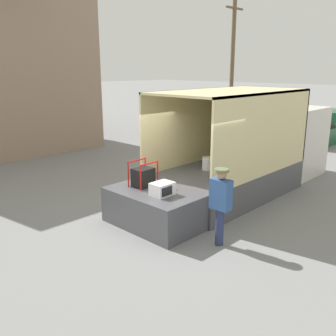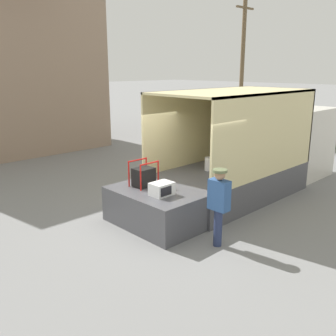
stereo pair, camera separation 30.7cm
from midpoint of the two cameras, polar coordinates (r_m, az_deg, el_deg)
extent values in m
plane|color=gray|center=(9.58, 1.74, -7.54)|extent=(160.00, 160.00, 0.00)
cube|color=silver|center=(13.85, 18.89, 3.86)|extent=(2.19, 2.21, 2.37)
cube|color=#4C4C51|center=(11.15, 10.27, -2.15)|extent=(4.72, 2.40, 0.86)
cube|color=beige|center=(11.51, 5.90, 6.41)|extent=(4.72, 0.06, 2.21)
cube|color=beige|center=(10.18, 16.01, 4.78)|extent=(4.72, 0.06, 2.21)
cube|color=beige|center=(12.75, 16.82, 6.69)|extent=(0.06, 2.40, 2.21)
cube|color=beige|center=(10.68, 10.93, 11.37)|extent=(4.72, 2.40, 0.06)
cylinder|color=silver|center=(10.67, 7.21, 0.63)|extent=(0.29, 0.29, 0.37)
cube|color=olive|center=(10.58, 10.27, 0.13)|extent=(0.44, 0.32, 0.28)
cube|color=#4C4C51|center=(8.98, -1.29, -6.16)|extent=(1.36, 2.28, 0.86)
cube|color=white|center=(8.53, 0.07, -3.20)|extent=(0.51, 0.39, 0.30)
cube|color=black|center=(8.36, 0.77, -3.58)|extent=(0.32, 0.01, 0.20)
cube|color=black|center=(9.16, -2.77, -1.40)|extent=(0.48, 0.39, 0.46)
cylinder|color=slate|center=(9.27, -1.89, -1.03)|extent=(0.18, 0.21, 0.21)
cylinder|color=red|center=(8.79, -3.20, -1.49)|extent=(0.04, 0.04, 0.64)
cylinder|color=red|center=(9.15, -0.54, -0.80)|extent=(0.04, 0.04, 0.64)
cylinder|color=red|center=(9.12, -5.03, -0.91)|extent=(0.04, 0.04, 0.64)
cylinder|color=red|center=(9.47, -2.40, -0.27)|extent=(0.04, 0.04, 0.64)
cylinder|color=red|center=(8.89, -1.86, 0.72)|extent=(0.56, 0.04, 0.04)
cylinder|color=red|center=(9.22, -3.72, 1.21)|extent=(0.56, 0.04, 0.04)
cylinder|color=navy|center=(8.09, 8.70, -8.99)|extent=(0.18, 0.18, 0.82)
cube|color=#2D5189|center=(7.82, 8.91, -4.09)|extent=(0.24, 0.44, 0.65)
sphere|color=tan|center=(7.69, 9.04, -1.02)|extent=(0.22, 0.22, 0.22)
cylinder|color=#606B47|center=(7.67, 9.07, -0.42)|extent=(0.30, 0.30, 0.06)
cube|color=#1E5633|center=(20.87, 23.96, 4.77)|extent=(4.96, 1.84, 0.84)
cube|color=black|center=(19.44, 22.41, 5.71)|extent=(1.99, 1.76, 0.12)
cylinder|color=brown|center=(26.81, 11.60, 15.51)|extent=(0.28, 0.28, 8.07)
cube|color=brown|center=(27.07, 12.01, 22.79)|extent=(1.80, 0.14, 0.12)
camera|label=1|loc=(0.15, -88.99, 0.27)|focal=40.00mm
camera|label=2|loc=(0.15, 91.01, -0.27)|focal=40.00mm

